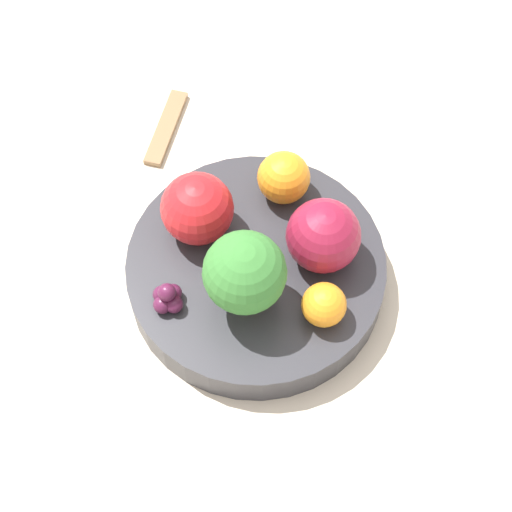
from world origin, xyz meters
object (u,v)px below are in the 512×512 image
object	(u,v)px
broccoli	(245,273)
orange_back	(284,177)
apple_red	(323,236)
spoon	(166,128)
apple_green	(197,209)
grape_cluster	(168,298)
bowl	(256,272)
orange_front	(324,305)

from	to	relation	value
broccoli	orange_back	distance (m)	0.11
orange_back	apple_red	bearing A→B (deg)	158.45
apple_red	spoon	world-z (taller)	apple_red
broccoli	apple_red	distance (m)	0.08
apple_green	grape_cluster	distance (m)	0.07
orange_back	spoon	size ratio (longest dim) A/B	0.53
apple_green	spoon	bearing A→B (deg)	-31.73
bowl	orange_back	bearing A→B (deg)	-66.39
broccoli	bowl	bearing A→B (deg)	-61.29
grape_cluster	bowl	bearing A→B (deg)	-109.44
bowl	apple_green	xyz separation A→B (m)	(0.06, 0.01, 0.05)
bowl	orange_back	xyz separation A→B (m)	(0.03, -0.07, 0.04)
bowl	orange_front	size ratio (longest dim) A/B	6.04
bowl	grape_cluster	bearing A→B (deg)	70.56
orange_front	grape_cluster	world-z (taller)	orange_front
bowl	broccoli	distance (m)	0.07
apple_green	orange_front	world-z (taller)	apple_green
apple_red	apple_green	world-z (taller)	same
orange_front	spoon	xyz separation A→B (m)	(0.24, -0.06, -0.05)
apple_red	orange_front	size ratio (longest dim) A/B	1.70
bowl	apple_red	xyz separation A→B (m)	(-0.03, -0.04, 0.05)
grape_cluster	orange_back	bearing A→B (deg)	-88.91
orange_back	grape_cluster	bearing A→B (deg)	91.09
broccoli	orange_back	bearing A→B (deg)	-64.68
apple_red	spoon	bearing A→B (deg)	-6.13
broccoli	spoon	size ratio (longest dim) A/B	0.93
apple_red	spoon	xyz separation A→B (m)	(0.20, -0.02, -0.06)
orange_back	apple_green	bearing A→B (deg)	69.15
apple_green	orange_front	xyz separation A→B (m)	(-0.13, -0.01, -0.01)
apple_green	orange_front	bearing A→B (deg)	-176.70
orange_back	grape_cluster	distance (m)	0.14
apple_green	orange_back	distance (m)	0.08
apple_green	apple_red	bearing A→B (deg)	-152.01
spoon	orange_back	bearing A→B (deg)	-178.81
orange_front	orange_back	world-z (taller)	orange_back
apple_red	orange_back	bearing A→B (deg)	-21.55
bowl	broccoli	xyz separation A→B (m)	(-0.02, 0.03, 0.06)
bowl	apple_green	bearing A→B (deg)	7.65
bowl	orange_back	size ratio (longest dim) A/B	4.79
grape_cluster	spoon	bearing A→B (deg)	-43.41
orange_front	apple_green	bearing A→B (deg)	3.30
orange_back	spoon	world-z (taller)	orange_back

